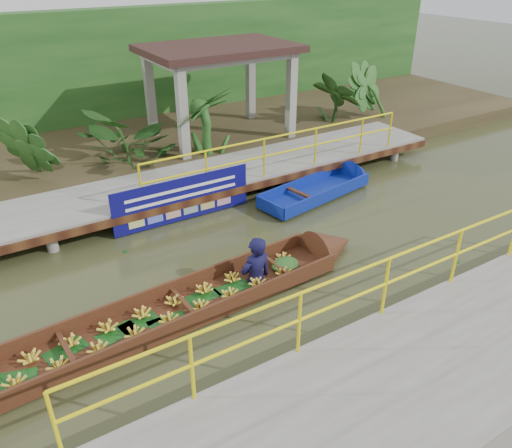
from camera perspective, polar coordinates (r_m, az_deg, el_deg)
ground at (r=10.00m, az=-1.92°, el=-5.20°), size 80.00×80.00×0.00m
land_strip at (r=16.20m, az=-15.45°, el=8.34°), size 30.00×8.00×0.45m
far_dock at (r=12.51m, az=-9.77°, el=4.20°), size 16.00×2.06×1.66m
near_dock at (r=7.92m, az=20.87°, el=-15.39°), size 18.00×2.40×1.73m
pavilion at (r=15.52m, az=-4.24°, el=18.36°), size 4.40×3.00×3.00m
foliage_backdrop at (r=18.07m, az=-18.73°, el=15.83°), size 30.00×0.80×4.00m
vendor_boat at (r=8.64m, az=-11.85°, el=-10.01°), size 10.06×1.59×2.26m
moored_blue_boat at (r=13.54m, az=9.25°, el=4.69°), size 3.80×1.57×0.88m
blue_banner at (r=11.65m, az=-8.34°, el=2.84°), size 3.37×0.04×1.05m
tropical_plants at (r=14.47m, az=-6.79°, el=10.96°), size 14.23×1.23×1.54m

